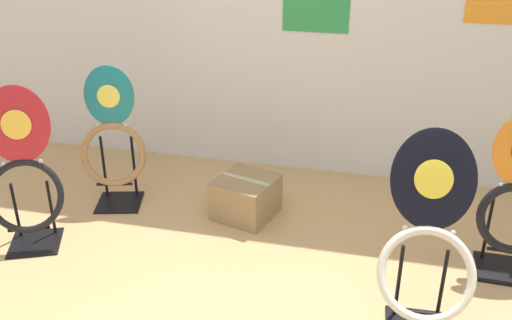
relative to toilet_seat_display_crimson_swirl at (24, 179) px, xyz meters
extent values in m
cube|color=black|center=(0.00, -0.01, -0.41)|extent=(0.37, 0.37, 0.01)
cylinder|color=black|center=(-0.12, 0.03, -0.23)|extent=(0.02, 0.02, 0.34)
cylinder|color=black|center=(0.06, 0.11, -0.23)|extent=(0.02, 0.02, 0.34)
cylinder|color=black|center=(0.03, -0.08, -0.27)|extent=(0.21, 0.10, 0.02)
torus|color=black|center=(0.01, -0.03, -0.09)|extent=(0.45, 0.32, 0.40)
ellipsoid|color=#AD1E23|center=(-0.03, 0.06, 0.30)|extent=(0.36, 0.22, 0.43)
ellipsoid|color=yellow|center=(-0.02, 0.05, 0.30)|extent=(0.16, 0.09, 0.16)
sphere|color=silver|center=(-0.10, -0.01, 0.09)|extent=(0.02, 0.02, 0.02)
sphere|color=silver|center=(0.08, 0.07, 0.09)|extent=(0.02, 0.02, 0.02)
cylinder|color=black|center=(2.04, -0.15, -0.21)|extent=(0.02, 0.02, 0.39)
cylinder|color=black|center=(2.23, -0.14, -0.21)|extent=(0.02, 0.02, 0.39)
cylinder|color=black|center=(2.14, -0.31, -0.25)|extent=(0.22, 0.03, 0.02)
torus|color=beige|center=(2.14, -0.26, -0.08)|extent=(0.44, 0.28, 0.38)
ellipsoid|color=black|center=(2.13, -0.07, 0.29)|extent=(0.38, 0.20, 0.43)
ellipsoid|color=yellow|center=(2.13, -0.08, 0.30)|extent=(0.17, 0.08, 0.16)
sphere|color=silver|center=(2.03, -0.16, 0.08)|extent=(0.02, 0.02, 0.02)
sphere|color=silver|center=(2.24, -0.15, 0.08)|extent=(0.02, 0.02, 0.02)
cube|color=black|center=(2.60, 0.35, -0.41)|extent=(0.29, 0.29, 0.01)
cylinder|color=black|center=(2.50, 0.44, -0.20)|extent=(0.02, 0.02, 0.41)
cylinder|color=black|center=(2.59, 0.27, -0.24)|extent=(0.22, 0.03, 0.02)
sphere|color=silver|center=(2.51, 0.38, 0.08)|extent=(0.02, 0.02, 0.02)
cube|color=black|center=(0.27, 0.54, -0.41)|extent=(0.34, 0.34, 0.01)
cylinder|color=black|center=(0.15, 0.60, -0.19)|extent=(0.02, 0.02, 0.42)
cylinder|color=black|center=(0.34, 0.65, -0.19)|extent=(0.02, 0.02, 0.42)
cylinder|color=black|center=(0.29, 0.46, -0.23)|extent=(0.22, 0.08, 0.02)
torus|color=#9E7042|center=(0.27, 0.52, -0.05)|extent=(0.43, 0.25, 0.41)
ellipsoid|color=#197075|center=(0.26, 0.58, 0.31)|extent=(0.31, 0.14, 0.38)
ellipsoid|color=#EADB4C|center=(0.26, 0.57, 0.31)|extent=(0.14, 0.05, 0.14)
sphere|color=silver|center=(0.18, 0.54, 0.12)|extent=(0.02, 0.02, 0.02)
sphere|color=silver|center=(0.34, 0.59, 0.12)|extent=(0.02, 0.02, 0.02)
cube|color=#93754C|center=(1.11, 0.59, -0.29)|extent=(0.42, 0.43, 0.25)
cube|color=#B7AD89|center=(1.11, 0.59, -0.16)|extent=(0.33, 0.13, 0.00)
camera|label=1|loc=(1.89, -2.41, 1.44)|focal=40.00mm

